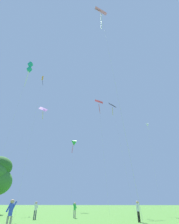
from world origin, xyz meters
The scene contains 12 objects.
kite_orange_box centered at (-18.52, 28.28, 28.18)m, with size 3.67×9.18×29.48m.
kite_red_high centered at (-4.86, 29.10, 20.56)m, with size 2.27×5.20×22.30m.
kite_black_large centered at (-1.92, 33.47, 21.92)m, with size 2.79×12.97×23.72m.
kite_green_small centered at (-12.41, 38.21, 15.43)m, with size 2.38×6.28×16.39m.
kite_white_distant centered at (7.28, 42.27, 20.88)m, with size 2.21×8.93×21.48m.
kite_pink_low centered at (-2.85, 10.49, 23.47)m, with size 2.63×5.98×25.66m.
kite_teal_box centered at (-17.68, 20.47, 25.12)m, with size 2.52×6.90×26.45m.
kite_purple_streamer centered at (-18.82, 31.34, 20.95)m, with size 4.79×12.32×22.80m.
person_with_spool centered at (-0.55, 13.54, 0.99)m, with size 0.44×0.42×1.64m.
person_child_small centered at (-8.32, 6.10, 1.00)m, with size 0.52×0.29×1.66m.
person_in_red_shirt centered at (-7.08, 17.55, 0.94)m, with size 0.46×0.33×1.56m.
person_far_back centered at (-10.80, 15.48, 0.97)m, with size 0.52×0.22×1.62m.
Camera 1 is at (-2.36, -4.65, 1.43)m, focal length 28.50 mm.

